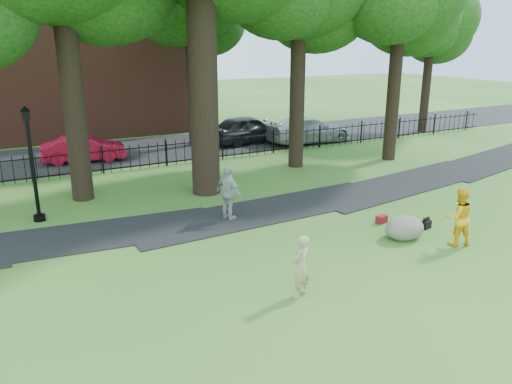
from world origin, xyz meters
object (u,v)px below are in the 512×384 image
woman (301,266)px  man (459,217)px  boulder (405,226)px  lamppost (33,166)px  red_sedan (84,149)px

woman → man: size_ratio=0.88×
boulder → lamppost: lamppost is taller
woman → lamppost: (-4.95, 8.53, 1.13)m
boulder → red_sedan: red_sedan is taller
man → boulder: 1.57m
man → lamppost: size_ratio=0.45×
lamppost → red_sedan: 8.71m
woman → red_sedan: bearing=-109.7°
man → red_sedan: 18.02m
boulder → lamppost: size_ratio=0.33×
boulder → lamppost: (-9.78, 6.98, 1.52)m
man → boulder: size_ratio=1.35×
man → red_sedan: (-7.86, 16.22, -0.21)m
lamppost → red_sedan: (2.91, 8.12, -1.23)m
boulder → red_sedan: (-6.87, 15.10, 0.29)m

